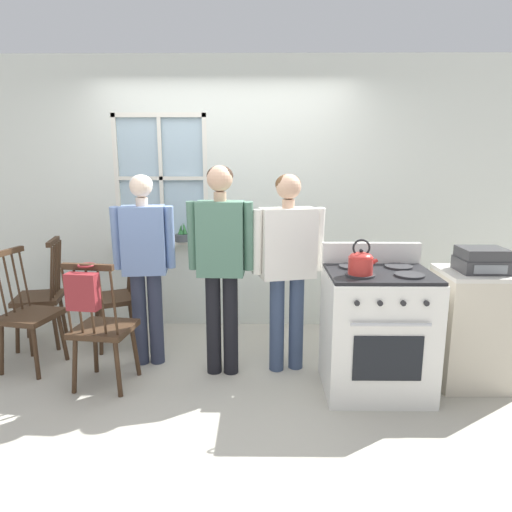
{
  "coord_description": "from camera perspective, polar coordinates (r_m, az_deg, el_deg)",
  "views": [
    {
      "loc": [
        0.34,
        -3.23,
        1.73
      ],
      "look_at": [
        0.31,
        0.16,
        1.0
      ],
      "focal_mm": 32.0,
      "sensor_mm": 36.0,
      "label": 1
    }
  ],
  "objects": [
    {
      "name": "ground_plane",
      "position": [
        3.68,
        -5.07,
        -15.93
      ],
      "size": [
        16.0,
        16.0,
        0.0
      ],
      "primitive_type": "plane",
      "color": "#B2AD9E"
    },
    {
      "name": "stereo",
      "position": [
        3.77,
        26.39,
        -0.46
      ],
      "size": [
        0.34,
        0.29,
        0.18
      ],
      "color": "#38383A",
      "rests_on": "side_counter"
    },
    {
      "name": "chair_near_wall",
      "position": [
        4.24,
        -26.63,
        -6.66
      ],
      "size": [
        0.48,
        0.5,
        1.0
      ],
      "rotation": [
        0.0,
        0.0,
        1.35
      ],
      "color": "#3D2819",
      "rests_on": "ground_plane"
    },
    {
      "name": "chair_by_window",
      "position": [
        3.69,
        -18.63,
        -8.71
      ],
      "size": [
        0.47,
        0.46,
        1.0
      ],
      "rotation": [
        0.0,
        0.0,
        3.0
      ],
      "color": "#3D2819",
      "rests_on": "ground_plane"
    },
    {
      "name": "handbag",
      "position": [
        3.38,
        -20.84,
        -4.07
      ],
      "size": [
        0.23,
        0.21,
        0.31
      ],
      "color": "maroon",
      "rests_on": "chair_by_window"
    },
    {
      "name": "person_adult_right",
      "position": [
        3.64,
        3.97,
        0.16
      ],
      "size": [
        0.59,
        0.31,
        1.61
      ],
      "rotation": [
        0.0,
        0.0,
        0.24
      ],
      "color": "#384766",
      "rests_on": "ground_plane"
    },
    {
      "name": "wall_back",
      "position": [
        4.66,
        -3.33,
        7.32
      ],
      "size": [
        6.4,
        0.16,
        2.7
      ],
      "color": "silver",
      "rests_on": "ground_plane"
    },
    {
      "name": "stove",
      "position": [
        3.56,
        14.82,
        -8.95
      ],
      "size": [
        0.76,
        0.68,
        1.08
      ],
      "color": "white",
      "rests_on": "ground_plane"
    },
    {
      "name": "chair_near_stove",
      "position": [
        4.46,
        -16.9,
        -5.0
      ],
      "size": [
        0.54,
        0.55,
        1.0
      ],
      "rotation": [
        0.0,
        0.0,
        -1.12
      ],
      "color": "#3D2819",
      "rests_on": "ground_plane"
    },
    {
      "name": "chair_center_cluster",
      "position": [
        4.72,
        -25.25,
        -4.7
      ],
      "size": [
        0.48,
        0.49,
        1.0
      ],
      "rotation": [
        0.0,
        0.0,
        -1.36
      ],
      "color": "#3D2819",
      "rests_on": "ground_plane"
    },
    {
      "name": "kettle",
      "position": [
        3.24,
        12.97,
        -0.74
      ],
      "size": [
        0.21,
        0.17,
        0.25
      ],
      "color": "red",
      "rests_on": "stove"
    },
    {
      "name": "side_counter",
      "position": [
        3.93,
        25.53,
        -8.07
      ],
      "size": [
        0.55,
        0.5,
        0.9
      ],
      "color": "beige",
      "rests_on": "ground_plane"
    },
    {
      "name": "person_teen_center",
      "position": [
        3.56,
        -4.41,
        0.45
      ],
      "size": [
        0.52,
        0.23,
        1.68
      ],
      "rotation": [
        0.0,
        0.0,
        -0.05
      ],
      "color": "black",
      "rests_on": "ground_plane"
    },
    {
      "name": "person_elderly_left",
      "position": [
        3.86,
        -13.77,
        0.08
      ],
      "size": [
        0.51,
        0.25,
        1.6
      ],
      "rotation": [
        0.0,
        0.0,
        0.12
      ],
      "color": "#2D3347",
      "rests_on": "ground_plane"
    },
    {
      "name": "potted_plant",
      "position": [
        4.67,
        -9.15,
        2.57
      ],
      "size": [
        0.15,
        0.15,
        0.2
      ],
      "color": "#42474C",
      "rests_on": "wall_back"
    }
  ]
}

